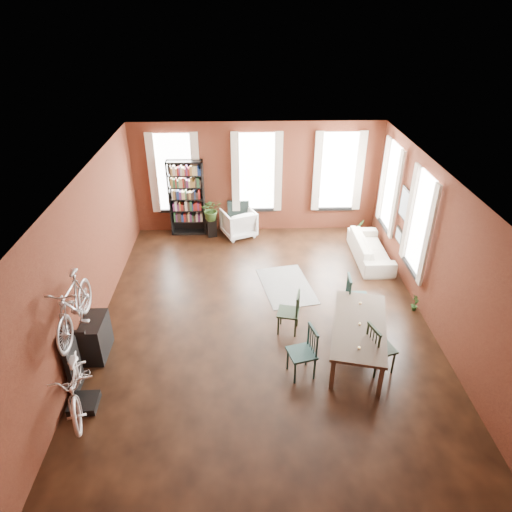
{
  "coord_description": "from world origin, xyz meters",
  "views": [
    {
      "loc": [
        -0.41,
        -7.82,
        6.12
      ],
      "look_at": [
        -0.14,
        0.6,
        1.29
      ],
      "focal_mm": 32.0,
      "sensor_mm": 36.0,
      "label": 1
    }
  ],
  "objects_px": {
    "cream_sofa": "(371,245)",
    "console_table": "(96,337)",
    "bookshelf": "(187,198)",
    "bicycle_floor": "(71,361)",
    "dining_table": "(357,340)",
    "white_armchair": "(238,221)",
    "plant_stand": "(212,228)",
    "dining_chair_c": "(381,348)",
    "bike_trainer": "(84,403)",
    "dining_chair_d": "(357,298)",
    "dining_chair_a": "(302,353)",
    "dining_chair_b": "(288,312)"
  },
  "relations": [
    {
      "from": "cream_sofa",
      "to": "console_table",
      "type": "bearing_deg",
      "value": 119.33
    },
    {
      "from": "bookshelf",
      "to": "bicycle_floor",
      "type": "relative_size",
      "value": 1.19
    },
    {
      "from": "dining_table",
      "to": "bookshelf",
      "type": "xyz_separation_m",
      "value": [
        -3.76,
        5.39,
        0.73
      ]
    },
    {
      "from": "white_armchair",
      "to": "cream_sofa",
      "type": "bearing_deg",
      "value": 133.55
    },
    {
      "from": "console_table",
      "to": "plant_stand",
      "type": "bearing_deg",
      "value": 68.58
    },
    {
      "from": "dining_chair_c",
      "to": "bike_trainer",
      "type": "bearing_deg",
      "value": 80.75
    },
    {
      "from": "dining_chair_d",
      "to": "plant_stand",
      "type": "bearing_deg",
      "value": 43.56
    },
    {
      "from": "bike_trainer",
      "to": "plant_stand",
      "type": "height_order",
      "value": "plant_stand"
    },
    {
      "from": "dining_chair_a",
      "to": "bicycle_floor",
      "type": "relative_size",
      "value": 0.55
    },
    {
      "from": "dining_table",
      "to": "white_armchair",
      "type": "relative_size",
      "value": 2.43
    },
    {
      "from": "dining_chair_a",
      "to": "dining_chair_b",
      "type": "bearing_deg",
      "value": 170.25
    },
    {
      "from": "white_armchair",
      "to": "console_table",
      "type": "distance_m",
      "value": 5.7
    },
    {
      "from": "dining_chair_a",
      "to": "cream_sofa",
      "type": "height_order",
      "value": "dining_chair_a"
    },
    {
      "from": "console_table",
      "to": "dining_chair_d",
      "type": "bearing_deg",
      "value": 10.7
    },
    {
      "from": "dining_chair_c",
      "to": "white_armchair",
      "type": "bearing_deg",
      "value": 7.77
    },
    {
      "from": "dining_chair_b",
      "to": "console_table",
      "type": "distance_m",
      "value": 3.82
    },
    {
      "from": "dining_chair_b",
      "to": "plant_stand",
      "type": "distance_m",
      "value": 4.77
    },
    {
      "from": "dining_chair_a",
      "to": "dining_chair_c",
      "type": "relative_size",
      "value": 1.0
    },
    {
      "from": "bookshelf",
      "to": "bicycle_floor",
      "type": "bearing_deg",
      "value": -100.34
    },
    {
      "from": "bike_trainer",
      "to": "dining_chair_a",
      "type": "bearing_deg",
      "value": 9.83
    },
    {
      "from": "dining_chair_b",
      "to": "bicycle_floor",
      "type": "relative_size",
      "value": 0.51
    },
    {
      "from": "console_table",
      "to": "plant_stand",
      "type": "xyz_separation_m",
      "value": [
        1.96,
        5.0,
        -0.14
      ]
    },
    {
      "from": "dining_table",
      "to": "plant_stand",
      "type": "bearing_deg",
      "value": 134.57
    },
    {
      "from": "white_armchair",
      "to": "plant_stand",
      "type": "distance_m",
      "value": 0.8
    },
    {
      "from": "dining_chair_b",
      "to": "dining_chair_c",
      "type": "bearing_deg",
      "value": 66.95
    },
    {
      "from": "dining_table",
      "to": "white_armchair",
      "type": "bearing_deg",
      "value": 127.8
    },
    {
      "from": "dining_chair_d",
      "to": "cream_sofa",
      "type": "height_order",
      "value": "dining_chair_d"
    },
    {
      "from": "bike_trainer",
      "to": "plant_stand",
      "type": "xyz_separation_m",
      "value": [
        1.85,
        6.33,
        0.19
      ]
    },
    {
      "from": "dining_chair_b",
      "to": "white_armchair",
      "type": "bearing_deg",
      "value": -153.29
    },
    {
      "from": "cream_sofa",
      "to": "dining_chair_c",
      "type": "bearing_deg",
      "value": 167.97
    },
    {
      "from": "dining_chair_c",
      "to": "plant_stand",
      "type": "relative_size",
      "value": 1.94
    },
    {
      "from": "dining_chair_d",
      "to": "plant_stand",
      "type": "height_order",
      "value": "dining_chair_d"
    },
    {
      "from": "dining_table",
      "to": "bicycle_floor",
      "type": "relative_size",
      "value": 1.16
    },
    {
      "from": "dining_chair_d",
      "to": "white_armchair",
      "type": "xyz_separation_m",
      "value": [
        -2.54,
        4.0,
        -0.07
      ]
    },
    {
      "from": "dining_chair_b",
      "to": "cream_sofa",
      "type": "distance_m",
      "value": 3.81
    },
    {
      "from": "console_table",
      "to": "plant_stand",
      "type": "height_order",
      "value": "console_table"
    },
    {
      "from": "dining_chair_d",
      "to": "white_armchair",
      "type": "bearing_deg",
      "value": 36.3
    },
    {
      "from": "dining_table",
      "to": "console_table",
      "type": "distance_m",
      "value": 5.04
    },
    {
      "from": "dining_chair_b",
      "to": "bookshelf",
      "type": "relative_size",
      "value": 0.43
    },
    {
      "from": "dining_chair_d",
      "to": "dining_chair_c",
      "type": "bearing_deg",
      "value": -173.25
    },
    {
      "from": "dining_chair_c",
      "to": "plant_stand",
      "type": "height_order",
      "value": "dining_chair_c"
    },
    {
      "from": "dining_chair_c",
      "to": "cream_sofa",
      "type": "xyz_separation_m",
      "value": [
        0.87,
        4.08,
        -0.1
      ]
    },
    {
      "from": "white_armchair",
      "to": "bike_trainer",
      "type": "xyz_separation_m",
      "value": [
        -2.63,
        -6.33,
        -0.37
      ]
    },
    {
      "from": "dining_chair_b",
      "to": "plant_stand",
      "type": "height_order",
      "value": "dining_chair_b"
    },
    {
      "from": "dining_chair_d",
      "to": "cream_sofa",
      "type": "xyz_separation_m",
      "value": [
        0.95,
        2.5,
        -0.1
      ]
    },
    {
      "from": "dining_chair_a",
      "to": "plant_stand",
      "type": "height_order",
      "value": "dining_chair_a"
    },
    {
      "from": "dining_chair_b",
      "to": "white_armchair",
      "type": "xyz_separation_m",
      "value": [
        -1.03,
        4.4,
        -0.03
      ]
    },
    {
      "from": "dining_chair_c",
      "to": "dining_chair_d",
      "type": "distance_m",
      "value": 1.58
    },
    {
      "from": "bookshelf",
      "to": "cream_sofa",
      "type": "relative_size",
      "value": 1.06
    },
    {
      "from": "bookshelf",
      "to": "white_armchair",
      "type": "xyz_separation_m",
      "value": [
        1.46,
        -0.2,
        -0.66
      ]
    }
  ]
}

